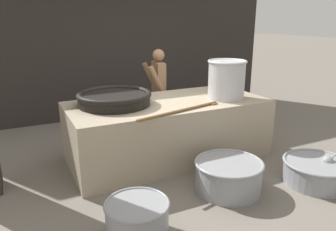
{
  "coord_description": "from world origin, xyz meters",
  "views": [
    {
      "loc": [
        -2.17,
        -4.44,
        2.18
      ],
      "look_at": [
        0.0,
        0.0,
        0.69
      ],
      "focal_mm": 35.0,
      "sensor_mm": 36.0,
      "label": 1
    }
  ],
  "objects_px": {
    "stock_pot": "(227,79)",
    "cook": "(158,89)",
    "giant_wok_near": "(114,98)",
    "prep_bowl_vegetables": "(317,170)",
    "prep_bowl_meat": "(228,175)",
    "prep_bowl_extra": "(137,218)"
  },
  "relations": [
    {
      "from": "giant_wok_near",
      "to": "cook",
      "type": "height_order",
      "value": "cook"
    },
    {
      "from": "giant_wok_near",
      "to": "prep_bowl_meat",
      "type": "xyz_separation_m",
      "value": [
        1.03,
        -1.5,
        -0.8
      ]
    },
    {
      "from": "stock_pot",
      "to": "cook",
      "type": "bearing_deg",
      "value": 114.09
    },
    {
      "from": "stock_pot",
      "to": "cook",
      "type": "height_order",
      "value": "cook"
    },
    {
      "from": "prep_bowl_meat",
      "to": "prep_bowl_vegetables",
      "type": "bearing_deg",
      "value": -16.64
    },
    {
      "from": "prep_bowl_vegetables",
      "to": "giant_wok_near",
      "type": "bearing_deg",
      "value": 140.34
    },
    {
      "from": "prep_bowl_vegetables",
      "to": "cook",
      "type": "bearing_deg",
      "value": 111.55
    },
    {
      "from": "giant_wok_near",
      "to": "prep_bowl_vegetables",
      "type": "height_order",
      "value": "giant_wok_near"
    },
    {
      "from": "stock_pot",
      "to": "prep_bowl_meat",
      "type": "distance_m",
      "value": 1.66
    },
    {
      "from": "stock_pot",
      "to": "prep_bowl_meat",
      "type": "height_order",
      "value": "stock_pot"
    },
    {
      "from": "stock_pot",
      "to": "prep_bowl_extra",
      "type": "xyz_separation_m",
      "value": [
        -2.11,
        -1.47,
        -1.02
      ]
    },
    {
      "from": "cook",
      "to": "giant_wok_near",
      "type": "bearing_deg",
      "value": 48.27
    },
    {
      "from": "prep_bowl_extra",
      "to": "prep_bowl_meat",
      "type": "bearing_deg",
      "value": 14.57
    },
    {
      "from": "stock_pot",
      "to": "prep_bowl_meat",
      "type": "relative_size",
      "value": 0.69
    },
    {
      "from": "stock_pot",
      "to": "prep_bowl_vegetables",
      "type": "relative_size",
      "value": 0.52
    },
    {
      "from": "prep_bowl_meat",
      "to": "giant_wok_near",
      "type": "bearing_deg",
      "value": 124.53
    },
    {
      "from": "prep_bowl_vegetables",
      "to": "prep_bowl_meat",
      "type": "xyz_separation_m",
      "value": [
        -1.21,
        0.36,
        0.04
      ]
    },
    {
      "from": "cook",
      "to": "stock_pot",
      "type": "bearing_deg",
      "value": 123.07
    },
    {
      "from": "giant_wok_near",
      "to": "prep_bowl_meat",
      "type": "relative_size",
      "value": 1.24
    },
    {
      "from": "stock_pot",
      "to": "prep_bowl_vegetables",
      "type": "distance_m",
      "value": 1.88
    },
    {
      "from": "stock_pot",
      "to": "prep_bowl_vegetables",
      "type": "xyz_separation_m",
      "value": [
        0.51,
        -1.47,
        -1.06
      ]
    },
    {
      "from": "prep_bowl_extra",
      "to": "prep_bowl_vegetables",
      "type": "bearing_deg",
      "value": 0.05
    }
  ]
}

